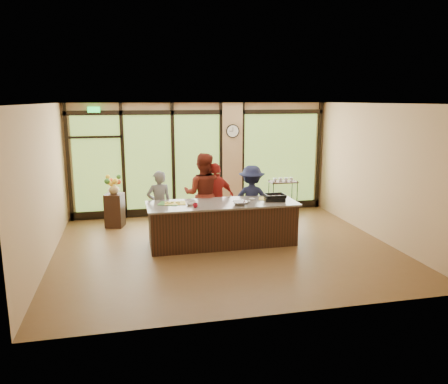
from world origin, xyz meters
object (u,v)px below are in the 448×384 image
island_base (222,224)px  flower_stand (115,210)px  cook_left (159,205)px  roasting_pan (275,199)px  bar_cart (283,192)px  cook_right (252,199)px

island_base → flower_stand: bearing=140.9°
cook_left → flower_stand: 1.58m
island_base → roasting_pan: bearing=-3.0°
roasting_pan → bar_cart: size_ratio=0.43×
roasting_pan → island_base: bearing=-172.9°
island_base → cook_right: (0.85, 0.68, 0.36)m
island_base → bar_cart: size_ratio=3.06×
roasting_pan → flower_stand: roasting_pan is taller
cook_left → bar_cart: size_ratio=1.53×
bar_cart → cook_left: bearing=-157.2°
cook_right → flower_stand: 3.39m
roasting_pan → flower_stand: size_ratio=0.52×
cook_right → roasting_pan: 0.82m
island_base → cook_left: 1.51m
roasting_pan → cook_left: bearing=172.6°
cook_left → roasting_pan: cook_left is taller
flower_stand → bar_cart: bearing=19.1°
cook_right → roasting_pan: cook_right is taller
island_base → bar_cart: (2.15, 2.11, 0.17)m
island_base → flower_stand: island_base is taller
cook_right → flower_stand: cook_right is taller
cook_left → roasting_pan: (2.44, -0.77, 0.18)m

